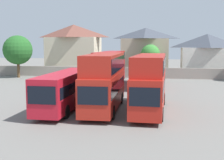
{
  "coord_description": "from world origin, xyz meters",
  "views": [
    {
      "loc": [
        5.05,
        -25.79,
        5.94
      ],
      "look_at": [
        0.0,
        3.0,
        2.36
      ],
      "focal_mm": 48.42,
      "sensor_mm": 36.0,
      "label": 1
    }
  ],
  "objects": [
    {
      "name": "ground",
      "position": [
        0.0,
        18.0,
        0.0
      ],
      "size": [
        140.0,
        140.0,
        0.0
      ],
      "primitive_type": "plane",
      "color": "slate"
    },
    {
      "name": "bus_1",
      "position": [
        -3.72,
        0.04,
        1.9
      ],
      "size": [
        2.59,
        11.12,
        3.32
      ],
      "rotation": [
        0.0,
        0.0,
        -1.56
      ],
      "color": "red",
      "rests_on": "ground"
    },
    {
      "name": "depot_boundary_wall",
      "position": [
        0.0,
        25.84,
        0.9
      ],
      "size": [
        56.0,
        0.5,
        1.8
      ],
      "primitive_type": "cube",
      "color": "gray",
      "rests_on": "ground"
    },
    {
      "name": "bus_5",
      "position": [
        2.31,
        15.74,
        1.98
      ],
      "size": [
        2.99,
        11.21,
        3.46
      ],
      "rotation": [
        0.0,
        0.0,
        -1.53
      ],
      "color": "#B11C23",
      "rests_on": "ground"
    },
    {
      "name": "house_terrace_right",
      "position": [
        12.72,
        32.74,
        3.9
      ],
      "size": [
        9.64,
        7.1,
        7.64
      ],
      "color": "silver",
      "rests_on": "ground"
    },
    {
      "name": "tree_right_of_lot",
      "position": [
        -19.99,
        22.84,
        4.76
      ],
      "size": [
        5.02,
        5.02,
        7.28
      ],
      "color": "brown",
      "rests_on": "ground"
    },
    {
      "name": "bus_3",
      "position": [
        3.8,
        0.32,
        2.77
      ],
      "size": [
        2.69,
        10.56,
        4.92
      ],
      "rotation": [
        0.0,
        0.0,
        -1.59
      ],
      "color": "#B42016",
      "rests_on": "ground"
    },
    {
      "name": "house_terrace_centre",
      "position": [
        1.28,
        33.6,
        4.52
      ],
      "size": [
        9.27,
        7.23,
        8.88
      ],
      "color": "tan",
      "rests_on": "ground"
    },
    {
      "name": "bus_4",
      "position": [
        -2.62,
        15.82,
        2.68
      ],
      "size": [
        2.96,
        11.31,
        4.75
      ],
      "rotation": [
        0.0,
        0.0,
        -1.61
      ],
      "color": "#B2181A",
      "rests_on": "ground"
    },
    {
      "name": "tree_behind_wall",
      "position": [
        2.48,
        28.34,
        3.98
      ],
      "size": [
        3.42,
        3.42,
        5.73
      ],
      "color": "brown",
      "rests_on": "ground"
    },
    {
      "name": "bus_2",
      "position": [
        -0.2,
        0.2,
        2.82
      ],
      "size": [
        2.93,
        10.41,
        5.0
      ],
      "rotation": [
        0.0,
        0.0,
        -1.53
      ],
      "color": "#AE2217",
      "rests_on": "ground"
    },
    {
      "name": "house_terrace_left",
      "position": [
        -13.46,
        34.25,
        4.95
      ],
      "size": [
        10.67,
        7.38,
        9.71
      ],
      "color": "beige",
      "rests_on": "ground"
    }
  ]
}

